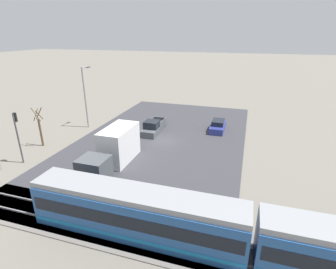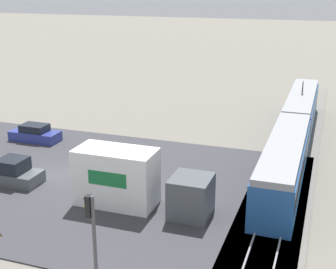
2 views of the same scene
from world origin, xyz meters
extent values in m
plane|color=slate|center=(0.00, 0.00, 0.00)|extent=(320.00, 320.00, 0.00)
cube|color=#38383D|center=(0.00, 0.00, 0.04)|extent=(20.61, 36.29, 0.08)
cube|color=slate|center=(0.00, 16.31, 0.04)|extent=(75.34, 4.40, 0.08)
cube|color=gray|center=(0.00, 15.59, 0.15)|extent=(73.83, 0.10, 0.14)
cube|color=gray|center=(0.00, 17.03, 0.15)|extent=(73.83, 0.10, 0.14)
cube|color=#235193|center=(-3.74, 16.31, 1.54)|extent=(14.74, 2.58, 2.93)
cube|color=black|center=(-3.74, 16.31, 1.89)|extent=(14.29, 2.61, 0.98)
cube|color=#1970AD|center=(-3.74, 16.31, 0.64)|extent=(14.59, 2.62, 0.28)
cube|color=gray|center=(-3.74, 16.31, 3.22)|extent=(14.74, 2.37, 0.42)
cube|color=#4C5156|center=(2.52, 11.48, 1.33)|extent=(2.58, 2.41, 2.50)
cube|color=white|center=(2.52, 6.51, 1.92)|extent=(2.58, 5.12, 3.68)
cube|color=#196B38|center=(3.82, 6.51, 2.29)|extent=(0.02, 2.56, 0.92)
cube|color=#4C5156|center=(1.98, -2.61, 0.51)|extent=(2.02, 5.52, 0.87)
cube|color=black|center=(1.98, -1.84, 1.42)|extent=(1.86, 1.88, 0.94)
cube|color=#4C5156|center=(2.91, -3.77, 1.20)|extent=(0.12, 2.76, 0.51)
cube|color=#4C5156|center=(1.05, -3.77, 1.20)|extent=(0.12, 2.76, 0.51)
cube|color=#4C5156|center=(1.98, -5.26, 1.20)|extent=(1.86, 0.22, 0.51)
cube|color=red|center=(2.76, -5.34, 0.78)|extent=(0.14, 0.04, 0.18)
cube|color=navy|center=(-6.47, -5.85, 0.51)|extent=(1.86, 4.50, 0.87)
cube|color=black|center=(-6.47, -5.85, 1.27)|extent=(1.60, 2.34, 0.64)
cylinder|color=#47474C|center=(12.21, 10.16, 2.76)|extent=(0.16, 0.16, 5.51)
cube|color=black|center=(12.21, 9.98, 5.04)|extent=(0.28, 0.22, 0.95)
sphere|color=#390606|center=(12.21, 9.86, 5.36)|extent=(0.18, 0.18, 0.18)
sphere|color=yellow|center=(12.21, 9.86, 5.04)|extent=(0.18, 0.18, 0.18)
sphere|color=black|center=(12.21, 9.86, 4.72)|extent=(0.18, 0.18, 0.18)
cylinder|color=brown|center=(13.46, 5.80, 1.71)|extent=(0.24, 0.24, 3.42)
cylinder|color=brown|center=(13.71, 5.80, 3.96)|extent=(0.09, 0.96, 1.31)
cylinder|color=brown|center=(13.46, 6.05, 4.08)|extent=(1.15, 0.09, 1.59)
cylinder|color=brown|center=(13.21, 5.80, 3.96)|extent=(0.09, 0.96, 1.31)
cylinder|color=brown|center=(13.46, 5.55, 4.08)|extent=(1.15, 0.09, 1.59)
cylinder|color=gray|center=(11.97, -1.78, 4.32)|extent=(0.20, 0.20, 8.65)
cylinder|color=gray|center=(11.97, -2.58, 8.53)|extent=(0.12, 1.60, 0.12)
cube|color=#515156|center=(11.97, -3.33, 8.47)|extent=(0.36, 0.60, 0.18)
camera|label=1|loc=(-10.11, 29.50, 13.05)|focal=28.00mm
camera|label=2|loc=(27.31, 18.70, 13.70)|focal=50.00mm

